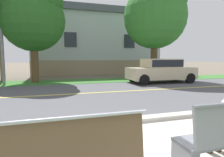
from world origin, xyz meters
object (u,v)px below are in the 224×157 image
at_px(car_beige_near, 161,69).
at_px(shade_tree_left, 35,15).
at_px(shade_tree_centre, 157,12).
at_px(streetlamp, 1,13).

xyz_separation_m(car_beige_near, shade_tree_left, (-7.65, 2.42, 3.44)).
relative_size(car_beige_near, shade_tree_centre, 0.57).
distance_m(streetlamp, shade_tree_centre, 10.17).
xyz_separation_m(car_beige_near, streetlamp, (-9.46, 2.03, 3.34)).
relative_size(streetlamp, shade_tree_centre, 0.98).
xyz_separation_m(streetlamp, shade_tree_centre, (10.14, -0.23, 0.68)).
height_order(streetlamp, shade_tree_centre, shade_tree_centre).
distance_m(car_beige_near, shade_tree_left, 8.73).
bearing_deg(streetlamp, car_beige_near, -12.11).
height_order(car_beige_near, shade_tree_centre, shade_tree_centre).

